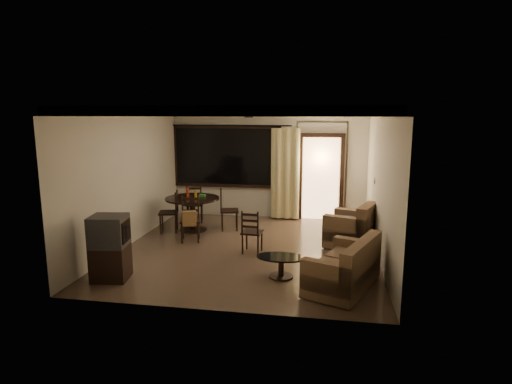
% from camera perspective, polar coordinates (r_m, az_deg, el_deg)
% --- Properties ---
extents(ground, '(5.50, 5.50, 0.00)m').
position_cam_1_polar(ground, '(8.69, -0.95, -7.60)').
color(ground, '#7F6651').
rests_on(ground, ground).
extents(room_shell, '(5.50, 6.70, 5.50)m').
position_cam_1_polar(room_shell, '(9.97, 4.28, 5.49)').
color(room_shell, beige).
rests_on(room_shell, ground).
extents(dining_table, '(1.24, 1.24, 1.00)m').
position_cam_1_polar(dining_table, '(9.99, -8.46, -1.66)').
color(dining_table, black).
rests_on(dining_table, ground).
extents(dining_chair_west, '(0.51, 0.51, 0.95)m').
position_cam_1_polar(dining_chair_west, '(10.03, -11.48, -3.64)').
color(dining_chair_west, black).
rests_on(dining_chair_west, ground).
extents(dining_chair_east, '(0.51, 0.51, 0.95)m').
position_cam_1_polar(dining_chair_east, '(10.04, -3.64, -3.43)').
color(dining_chair_east, black).
rests_on(dining_chair_east, ground).
extents(dining_chair_south, '(0.51, 0.55, 0.95)m').
position_cam_1_polar(dining_chair_south, '(9.23, -8.74, -4.66)').
color(dining_chair_south, black).
rests_on(dining_chair_south, ground).
extents(dining_chair_north, '(0.51, 0.51, 0.95)m').
position_cam_1_polar(dining_chair_north, '(10.82, -8.17, -2.49)').
color(dining_chair_north, black).
rests_on(dining_chair_north, ground).
extents(tv_cabinet, '(0.63, 0.58, 1.07)m').
position_cam_1_polar(tv_cabinet, '(7.42, -18.89, -7.03)').
color(tv_cabinet, black).
rests_on(tv_cabinet, ground).
extents(sofa, '(1.27, 1.65, 0.78)m').
position_cam_1_polar(sofa, '(6.89, 11.91, -10.03)').
color(sofa, '#40291E').
rests_on(sofa, ground).
extents(armchair, '(1.13, 1.13, 0.89)m').
position_cam_1_polar(armchair, '(8.94, 12.78, -4.88)').
color(armchair, '#40291E').
rests_on(armchair, ground).
extents(coffee_table, '(0.82, 0.49, 0.36)m').
position_cam_1_polar(coffee_table, '(7.21, 3.37, -9.47)').
color(coffee_table, black).
rests_on(coffee_table, ground).
extents(side_chair, '(0.41, 0.41, 0.86)m').
position_cam_1_polar(side_chair, '(8.40, -0.53, -6.40)').
color(side_chair, black).
rests_on(side_chair, ground).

